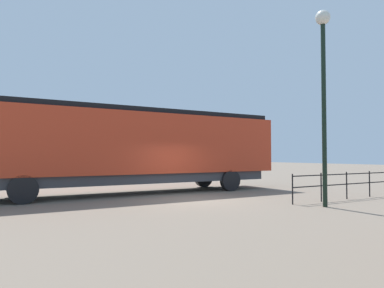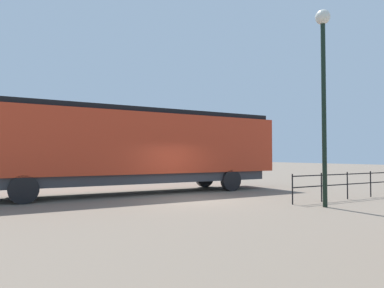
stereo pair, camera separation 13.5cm
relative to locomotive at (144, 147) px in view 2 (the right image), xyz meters
The scene contains 4 objects.
ground_plane 4.23m from the locomotive, 13.16° to the left, with size 120.00×120.00×0.00m, color #756656.
locomotive is the anchor object (origin of this frame).
lamp_post 8.87m from the locomotive, 27.56° to the left, with size 0.53×0.53×7.12m.
platform_fence 10.51m from the locomotive, 51.62° to the left, with size 0.05×9.61×1.14m.
Camera 2 is at (12.34, -7.06, 1.83)m, focal length 32.08 mm.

